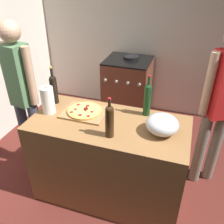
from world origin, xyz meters
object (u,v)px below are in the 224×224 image
object	(u,v)px
mixing_bowl	(162,124)
wine_bottle_dark	(147,98)
paper_towel_roll	(48,100)
person_in_stripes	(23,92)
pizza	(85,110)
wine_bottle_green	(54,88)
wine_bottle_clear	(110,120)
stove	(127,89)
person_in_red	(220,103)

from	to	relation	value
mixing_bowl	wine_bottle_dark	world-z (taller)	wine_bottle_dark
paper_towel_roll	person_in_stripes	size ratio (longest dim) A/B	0.16
pizza	wine_bottle_dark	world-z (taller)	wine_bottle_dark
pizza	mixing_bowl	bearing A→B (deg)	-6.56
wine_bottle_green	wine_bottle_clear	bearing A→B (deg)	-27.12
paper_towel_roll	mixing_bowl	bearing A→B (deg)	0.05
stove	person_in_red	distance (m)	1.62
pizza	wine_bottle_green	xyz separation A→B (m)	(-0.36, 0.10, 0.13)
wine_bottle_dark	person_in_red	world-z (taller)	person_in_red
wine_bottle_clear	person_in_red	size ratio (longest dim) A/B	0.21
wine_bottle_green	stove	bearing A→B (deg)	73.85
wine_bottle_dark	paper_towel_roll	bearing A→B (deg)	-164.31
mixing_bowl	wine_bottle_clear	size ratio (longest dim) A/B	0.78
mixing_bowl	pizza	bearing A→B (deg)	173.44
person_in_stripes	person_in_red	size ratio (longest dim) A/B	0.99
paper_towel_roll	person_in_stripes	distance (m)	0.43
wine_bottle_dark	stove	distance (m)	1.52
person_in_stripes	person_in_red	distance (m)	1.93
wine_bottle_clear	stove	bearing A→B (deg)	99.98
person_in_red	stove	bearing A→B (deg)	138.34
mixing_bowl	wine_bottle_dark	size ratio (longest dim) A/B	0.69
paper_towel_roll	wine_bottle_dark	size ratio (longest dim) A/B	0.67
wine_bottle_green	pizza	bearing A→B (deg)	-15.50
paper_towel_roll	person_in_stripes	xyz separation A→B (m)	(-0.40, 0.16, -0.06)
pizza	wine_bottle_green	distance (m)	0.40
person_in_stripes	wine_bottle_green	bearing A→B (deg)	4.36
person_in_stripes	stove	bearing A→B (deg)	61.58
paper_towel_roll	person_in_stripes	world-z (taller)	person_in_stripes
pizza	paper_towel_roll	size ratio (longest dim) A/B	1.24
mixing_bowl	paper_towel_roll	size ratio (longest dim) A/B	1.04
wine_bottle_green	stove	world-z (taller)	wine_bottle_green
wine_bottle_green	person_in_red	world-z (taller)	person_in_red
wine_bottle_green	wine_bottle_dark	distance (m)	0.91
wine_bottle_clear	mixing_bowl	bearing A→B (deg)	23.71
wine_bottle_clear	person_in_stripes	size ratio (longest dim) A/B	0.21
stove	person_in_red	xyz separation A→B (m)	(1.15, -1.02, 0.51)
wine_bottle_green	wine_bottle_dark	size ratio (longest dim) A/B	0.97
paper_towel_roll	stove	distance (m)	1.67
pizza	paper_towel_roll	bearing A→B (deg)	-165.47
paper_towel_roll	wine_bottle_green	size ratio (longest dim) A/B	0.69
pizza	wine_bottle_green	world-z (taller)	wine_bottle_green
mixing_bowl	person_in_red	world-z (taller)	person_in_red
wine_bottle_green	wine_bottle_clear	xyz separation A→B (m)	(0.69, -0.36, -0.01)
wine_bottle_green	person_in_red	size ratio (longest dim) A/B	0.22
wine_bottle_clear	stove	distance (m)	1.83
wine_bottle_green	wine_bottle_clear	size ratio (longest dim) A/B	1.09
person_in_red	wine_bottle_dark	bearing A→B (deg)	-156.39
person_in_stripes	person_in_red	world-z (taller)	person_in_red
mixing_bowl	paper_towel_roll	distance (m)	1.05
paper_towel_roll	person_in_stripes	bearing A→B (deg)	158.34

